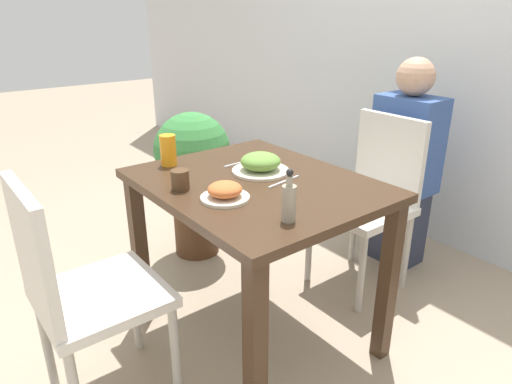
% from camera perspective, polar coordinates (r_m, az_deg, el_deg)
% --- Properties ---
extents(ground_plane, '(16.00, 16.00, 0.00)m').
position_cam_1_polar(ground_plane, '(2.21, -0.00, -17.21)').
color(ground_plane, tan).
extents(wall_back, '(8.00, 0.05, 2.60)m').
position_cam_1_polar(wall_back, '(2.89, 25.52, 18.03)').
color(wall_back, silver).
rests_on(wall_back, ground_plane).
extents(dining_table, '(0.97, 0.78, 0.75)m').
position_cam_1_polar(dining_table, '(1.88, -0.00, -2.03)').
color(dining_table, '#3D2819').
rests_on(dining_table, ground_plane).
extents(chair_near, '(0.42, 0.42, 0.90)m').
position_cam_1_polar(chair_near, '(1.70, -21.50, -10.99)').
color(chair_near, silver).
rests_on(chair_near, ground_plane).
extents(chair_far, '(0.42, 0.42, 0.90)m').
position_cam_1_polar(chair_far, '(2.43, 14.30, -0.09)').
color(chair_far, silver).
rests_on(chair_far, ground_plane).
extents(food_plate, '(0.24, 0.24, 0.08)m').
position_cam_1_polar(food_plate, '(1.91, 0.57, 3.55)').
color(food_plate, beige).
rests_on(food_plate, dining_table).
extents(side_plate, '(0.18, 0.18, 0.07)m').
position_cam_1_polar(side_plate, '(1.64, -3.91, -0.00)').
color(side_plate, beige).
rests_on(side_plate, dining_table).
extents(drink_cup, '(0.07, 0.07, 0.08)m').
position_cam_1_polar(drink_cup, '(1.75, -9.45, 1.51)').
color(drink_cup, '#4C331E').
rests_on(drink_cup, dining_table).
extents(juice_glass, '(0.07, 0.07, 0.14)m').
position_cam_1_polar(juice_glass, '(2.03, -10.92, 5.15)').
color(juice_glass, orange).
rests_on(juice_glass, dining_table).
extents(sauce_bottle, '(0.05, 0.05, 0.18)m').
position_cam_1_polar(sauce_bottle, '(1.46, 4.14, -1.13)').
color(sauce_bottle, gray).
rests_on(sauce_bottle, dining_table).
extents(fork_utensil, '(0.02, 0.17, 0.00)m').
position_cam_1_polar(fork_utensil, '(2.04, -2.07, 3.66)').
color(fork_utensil, silver).
rests_on(fork_utensil, dining_table).
extents(spoon_utensil, '(0.04, 0.18, 0.00)m').
position_cam_1_polar(spoon_utensil, '(1.82, 3.52, 1.32)').
color(spoon_utensil, silver).
rests_on(spoon_utensil, dining_table).
extents(potted_plant_left, '(0.44, 0.44, 0.86)m').
position_cam_1_polar(potted_plant_left, '(2.66, -7.86, 3.10)').
color(potted_plant_left, '#51331E').
rests_on(potted_plant_left, ground_plane).
extents(person_figure, '(0.34, 0.22, 1.17)m').
position_cam_1_polar(person_figure, '(2.67, 18.03, 3.05)').
color(person_figure, '#2D3347').
rests_on(person_figure, ground_plane).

